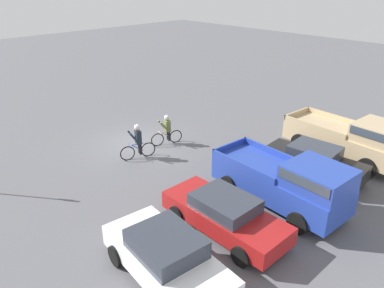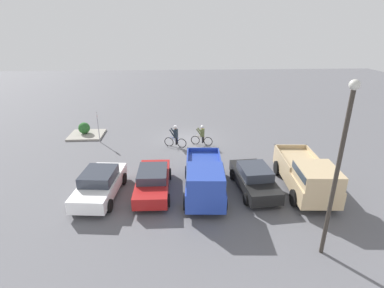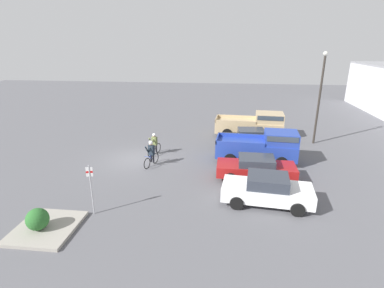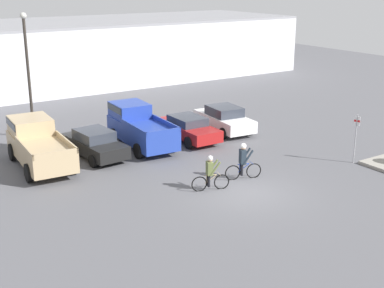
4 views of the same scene
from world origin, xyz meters
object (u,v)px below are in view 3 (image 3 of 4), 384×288
(sedan_2, at_px, (267,190))
(shrub, at_px, (37,219))
(cyclist_0, at_px, (151,153))
(pickup_truck_1, at_px, (262,146))
(fire_lane_sign, at_px, (91,185))
(sedan_1, at_px, (256,168))
(cyclist_1, at_px, (154,144))
(pickup_truck_0, at_px, (254,124))
(lamppost, at_px, (320,92))
(sedan_0, at_px, (251,138))

(sedan_2, distance_m, shrub, 10.48)
(cyclist_0, bearing_deg, pickup_truck_1, 101.80)
(pickup_truck_1, bearing_deg, fire_lane_sign, -48.63)
(pickup_truck_1, height_order, sedan_1, pickup_truck_1)
(cyclist_1, bearing_deg, cyclist_0, 7.81)
(pickup_truck_1, bearing_deg, pickup_truck_0, -179.27)
(pickup_truck_1, bearing_deg, cyclist_1, -94.04)
(pickup_truck_0, distance_m, pickup_truck_1, 5.60)
(pickup_truck_0, distance_m, sedan_1, 8.40)
(pickup_truck_1, xyz_separation_m, cyclist_0, (1.50, -7.19, -0.23))
(sedan_2, distance_m, lamppost, 11.57)
(pickup_truck_0, height_order, sedan_1, pickup_truck_0)
(pickup_truck_1, bearing_deg, shrub, -48.25)
(cyclist_1, relative_size, fire_lane_sign, 0.66)
(lamppost, xyz_separation_m, shrub, (13.48, -14.73, -3.48))
(sedan_0, relative_size, sedan_1, 0.97)
(sedan_0, height_order, sedan_1, sedan_0)
(sedan_1, height_order, fire_lane_sign, fire_lane_sign)
(sedan_1, relative_size, fire_lane_sign, 1.84)
(pickup_truck_1, bearing_deg, sedan_1, -12.91)
(pickup_truck_1, relative_size, shrub, 5.69)
(pickup_truck_1, xyz_separation_m, sedan_1, (2.77, -0.64, -0.40))
(pickup_truck_0, relative_size, shrub, 6.02)
(pickup_truck_1, xyz_separation_m, shrub, (9.11, -10.21, -0.49))
(cyclist_1, xyz_separation_m, fire_lane_sign, (8.01, -1.02, 0.70))
(pickup_truck_1, relative_size, fire_lane_sign, 2.17)
(cyclist_1, relative_size, shrub, 1.74)
(fire_lane_sign, bearing_deg, cyclist_0, 167.70)
(cyclist_0, distance_m, lamppost, 13.50)
(sedan_2, bearing_deg, sedan_1, -173.99)
(sedan_2, bearing_deg, pickup_truck_0, 178.62)
(cyclist_0, xyz_separation_m, lamppost, (-5.88, 11.71, 3.23))
(pickup_truck_0, bearing_deg, sedan_1, -3.86)
(sedan_0, bearing_deg, lamppost, 107.02)
(sedan_1, bearing_deg, cyclist_0, -100.97)
(sedan_2, relative_size, lamppost, 0.65)
(lamppost, bearing_deg, sedan_1, -35.81)
(pickup_truck_1, distance_m, cyclist_1, 7.49)
(sedan_0, bearing_deg, pickup_truck_1, 10.68)
(lamppost, bearing_deg, sedan_2, -26.05)
(cyclist_1, bearing_deg, sedan_0, 108.34)
(sedan_0, relative_size, pickup_truck_1, 0.82)
(fire_lane_sign, bearing_deg, pickup_truck_1, 131.37)
(sedan_2, relative_size, cyclist_0, 2.62)
(sedan_2, height_order, shrub, sedan_2)
(cyclist_1, height_order, fire_lane_sign, fire_lane_sign)
(pickup_truck_0, height_order, fire_lane_sign, fire_lane_sign)
(shrub, bearing_deg, lamppost, 132.47)
(pickup_truck_0, relative_size, pickup_truck_1, 1.06)
(cyclist_1, bearing_deg, sedan_1, 64.22)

